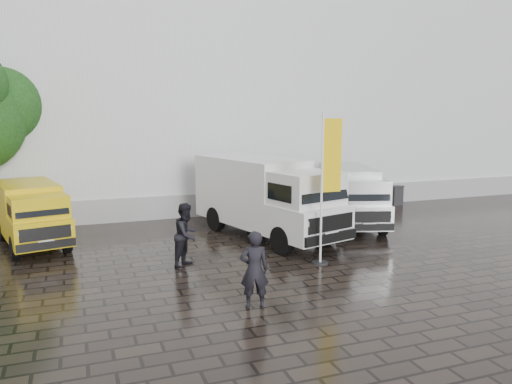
# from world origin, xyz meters

# --- Properties ---
(ground) EXTENTS (120.00, 120.00, 0.00)m
(ground) POSITION_xyz_m (0.00, 0.00, 0.00)
(ground) COLOR black
(ground) RESTS_ON ground
(exhibition_hall) EXTENTS (44.00, 16.00, 12.00)m
(exhibition_hall) POSITION_xyz_m (2.00, 16.00, 6.00)
(exhibition_hall) COLOR silver
(exhibition_hall) RESTS_ON ground
(hall_plinth) EXTENTS (44.00, 0.15, 1.00)m
(hall_plinth) POSITION_xyz_m (2.00, 7.95, 0.50)
(hall_plinth) COLOR gray
(hall_plinth) RESTS_ON ground
(van_yellow) EXTENTS (2.77, 4.87, 2.12)m
(van_yellow) POSITION_xyz_m (-8.53, 5.14, 1.06)
(van_yellow) COLOR gold
(van_yellow) RESTS_ON ground
(van_white) EXTENTS (3.93, 6.97, 2.87)m
(van_white) POSITION_xyz_m (-0.53, 3.48, 1.43)
(van_white) COLOR silver
(van_white) RESTS_ON ground
(van_silver) EXTENTS (3.28, 5.63, 2.31)m
(van_silver) POSITION_xyz_m (3.43, 4.12, 1.16)
(van_silver) COLOR #A9AAAD
(van_silver) RESTS_ON ground
(flagpole) EXTENTS (0.88, 0.50, 4.56)m
(flagpole) POSITION_xyz_m (0.01, -0.12, 2.52)
(flagpole) COLOR black
(flagpole) RESTS_ON ground
(wheelie_bin) EXTENTS (0.60, 0.60, 0.97)m
(wheelie_bin) POSITION_xyz_m (7.84, 7.31, 0.48)
(wheelie_bin) COLOR black
(wheelie_bin) RESTS_ON ground
(person_front) EXTENTS (0.76, 0.58, 1.86)m
(person_front) POSITION_xyz_m (-3.26, -2.73, 0.93)
(person_front) COLOR black
(person_front) RESTS_ON ground
(person_tent) EXTENTS (1.16, 1.17, 1.91)m
(person_tent) POSITION_xyz_m (-4.04, 1.04, 0.96)
(person_tent) COLOR black
(person_tent) RESTS_ON ground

